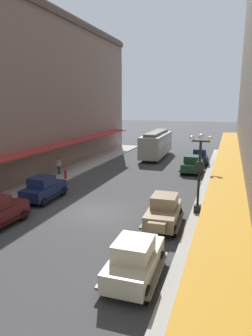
{
  "coord_description": "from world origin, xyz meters",
  "views": [
    {
      "loc": [
        8.07,
        -17.4,
        7.25
      ],
      "look_at": [
        0.0,
        6.0,
        1.8
      ],
      "focal_mm": 32.18,
      "sensor_mm": 36.0,
      "label": 1
    }
  ],
  "objects_px": {
    "parked_car_5": "(200,156)",
    "lamp_post_with_clock": "(199,170)",
    "parked_car_3": "(192,164)",
    "parked_car_1": "(135,258)",
    "fire_hydrant": "(65,174)",
    "pedestrian_1": "(59,166)",
    "parked_car_0": "(164,211)",
    "parked_car_2": "(44,188)",
    "streetcar": "(156,143)"
  },
  "relations": [
    {
      "from": "parked_car_3",
      "to": "parked_car_5",
      "type": "xyz_separation_m",
      "value": [
        0.26,
        5.08,
        0.0
      ]
    },
    {
      "from": "parked_car_0",
      "to": "fire_hydrant",
      "type": "xyz_separation_m",
      "value": [
        -11.03,
        7.54,
        -0.38
      ]
    },
    {
      "from": "parked_car_5",
      "to": "streetcar",
      "type": "bearing_deg",
      "value": 157.62
    },
    {
      "from": "parked_car_1",
      "to": "parked_car_3",
      "type": "distance_m",
      "value": 20.43
    },
    {
      "from": "pedestrian_1",
      "to": "parked_car_1",
      "type": "bearing_deg",
      "value": -49.59
    },
    {
      "from": "parked_car_3",
      "to": "fire_hydrant",
      "type": "height_order",
      "value": "parked_car_3"
    },
    {
      "from": "parked_car_1",
      "to": "lamp_post_with_clock",
      "type": "distance_m",
      "value": 8.81
    },
    {
      "from": "parked_car_1",
      "to": "streetcar",
      "type": "relative_size",
      "value": 0.44
    },
    {
      "from": "fire_hydrant",
      "to": "parked_car_1",
      "type": "bearing_deg",
      "value": -50.48
    },
    {
      "from": "parked_car_2",
      "to": "pedestrian_1",
      "type": "height_order",
      "value": "parked_car_2"
    },
    {
      "from": "parked_car_3",
      "to": "pedestrian_1",
      "type": "xyz_separation_m",
      "value": [
        -12.49,
        -5.58,
        0.07
      ]
    },
    {
      "from": "pedestrian_1",
      "to": "parked_car_0",
      "type": "bearing_deg",
      "value": -35.43
    },
    {
      "from": "parked_car_1",
      "to": "parked_car_3",
      "type": "bearing_deg",
      "value": 90.4
    },
    {
      "from": "parked_car_2",
      "to": "pedestrian_1",
      "type": "distance_m",
      "value": 7.77
    },
    {
      "from": "parked_car_1",
      "to": "parked_car_5",
      "type": "xyz_separation_m",
      "value": [
        0.12,
        25.5,
        0.0
      ]
    },
    {
      "from": "parked_car_0",
      "to": "lamp_post_with_clock",
      "type": "distance_m",
      "value": 3.67
    },
    {
      "from": "parked_car_1",
      "to": "parked_car_2",
      "type": "distance_m",
      "value": 12.29
    },
    {
      "from": "fire_hydrant",
      "to": "lamp_post_with_clock",
      "type": "bearing_deg",
      "value": -21.53
    },
    {
      "from": "fire_hydrant",
      "to": "parked_car_0",
      "type": "bearing_deg",
      "value": -34.36
    },
    {
      "from": "parked_car_2",
      "to": "parked_car_5",
      "type": "bearing_deg",
      "value": 61.42
    },
    {
      "from": "parked_car_1",
      "to": "fire_hydrant",
      "type": "distance_m",
      "value": 17.42
    },
    {
      "from": "parked_car_2",
      "to": "parked_car_3",
      "type": "relative_size",
      "value": 0.99
    },
    {
      "from": "parked_car_0",
      "to": "parked_car_3",
      "type": "bearing_deg",
      "value": 90.36
    },
    {
      "from": "lamp_post_with_clock",
      "to": "streetcar",
      "type": "bearing_deg",
      "value": 110.84
    },
    {
      "from": "parked_car_5",
      "to": "pedestrian_1",
      "type": "relative_size",
      "value": 2.59
    },
    {
      "from": "parked_car_1",
      "to": "parked_car_5",
      "type": "distance_m",
      "value": 25.5
    },
    {
      "from": "parked_car_0",
      "to": "pedestrian_1",
      "type": "xyz_separation_m",
      "value": [
        -12.58,
        8.95,
        0.07
      ]
    },
    {
      "from": "parked_car_2",
      "to": "parked_car_1",
      "type": "bearing_deg",
      "value": -38.81
    },
    {
      "from": "parked_car_5",
      "to": "lamp_post_with_clock",
      "type": "height_order",
      "value": "lamp_post_with_clock"
    },
    {
      "from": "lamp_post_with_clock",
      "to": "parked_car_3",
      "type": "bearing_deg",
      "value": 98.57
    },
    {
      "from": "parked_car_2",
      "to": "fire_hydrant",
      "type": "distance_m",
      "value": 5.93
    },
    {
      "from": "parked_car_0",
      "to": "parked_car_5",
      "type": "xyz_separation_m",
      "value": [
        0.17,
        19.61,
        0.0
      ]
    },
    {
      "from": "parked_car_3",
      "to": "pedestrian_1",
      "type": "distance_m",
      "value": 13.68
    },
    {
      "from": "parked_car_3",
      "to": "parked_car_5",
      "type": "height_order",
      "value": "same"
    },
    {
      "from": "streetcar",
      "to": "pedestrian_1",
      "type": "bearing_deg",
      "value": -117.72
    },
    {
      "from": "streetcar",
      "to": "pedestrian_1",
      "type": "height_order",
      "value": "streetcar"
    },
    {
      "from": "parked_car_3",
      "to": "parked_car_5",
      "type": "relative_size",
      "value": 1.0
    },
    {
      "from": "fire_hydrant",
      "to": "pedestrian_1",
      "type": "distance_m",
      "value": 2.15
    },
    {
      "from": "streetcar",
      "to": "pedestrian_1",
      "type": "distance_m",
      "value": 14.8
    },
    {
      "from": "lamp_post_with_clock",
      "to": "fire_hydrant",
      "type": "relative_size",
      "value": 6.29
    },
    {
      "from": "streetcar",
      "to": "fire_hydrant",
      "type": "xyz_separation_m",
      "value": [
        -5.32,
        -14.49,
        -1.34
      ]
    },
    {
      "from": "streetcar",
      "to": "fire_hydrant",
      "type": "relative_size",
      "value": 11.77
    },
    {
      "from": "parked_car_5",
      "to": "streetcar",
      "type": "xyz_separation_m",
      "value": [
        -5.88,
        2.42,
        0.96
      ]
    },
    {
      "from": "parked_car_2",
      "to": "streetcar",
      "type": "relative_size",
      "value": 0.44
    },
    {
      "from": "parked_car_5",
      "to": "pedestrian_1",
      "type": "height_order",
      "value": "parked_car_5"
    },
    {
      "from": "parked_car_2",
      "to": "streetcar",
      "type": "height_order",
      "value": "streetcar"
    },
    {
      "from": "parked_car_3",
      "to": "pedestrian_1",
      "type": "relative_size",
      "value": 2.58
    },
    {
      "from": "parked_car_1",
      "to": "lamp_post_with_clock",
      "type": "bearing_deg",
      "value": 78.76
    },
    {
      "from": "streetcar",
      "to": "lamp_post_with_clock",
      "type": "distance_m",
      "value": 20.91
    },
    {
      "from": "parked_car_0",
      "to": "pedestrian_1",
      "type": "distance_m",
      "value": 15.44
    }
  ]
}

